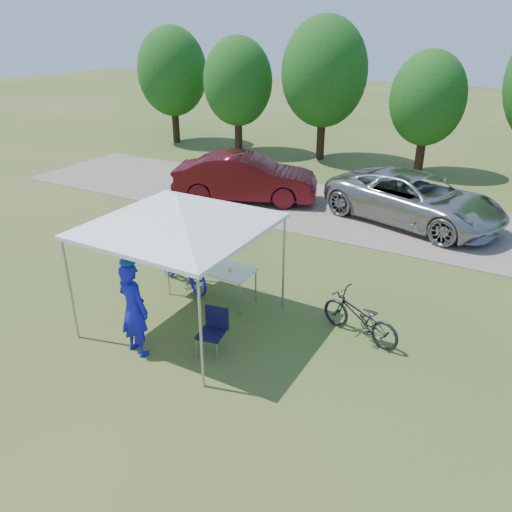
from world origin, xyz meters
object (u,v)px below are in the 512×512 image
Objects in this scene: folding_chair at (214,327)px; bike_blue at (182,265)px; minivan at (414,199)px; sedan at (246,178)px; bike_dark at (360,317)px; cooler at (202,256)px; cyclist at (134,309)px; folding_table at (211,267)px.

bike_blue reaches higher than folding_chair.
folding_chair is 0.16× the size of minivan.
bike_dark is at bearing -155.93° from sedan.
sedan is (-2.60, 6.32, -0.16)m from cooler.
cooler is 0.24× the size of bike_blue.
sedan is (-2.76, 8.71, -0.10)m from cyclist.
bike_dark is 8.79m from sedan.
bike_blue is 1.13× the size of bike_dark.
cooler is at bearing 180.00° from folding_table.
minivan is 5.63m from sedan.
bike_blue is (-2.11, 1.84, -0.02)m from folding_chair.
sedan is (-5.59, -0.68, 0.05)m from minivan.
cyclist is at bearing 176.63° from sedan.
cooler is 0.25× the size of cyclist.
cyclist is 4.29m from bike_dark.
cyclist is at bearing -159.97° from folding_chair.
cyclist is (-1.24, -0.73, 0.40)m from folding_chair.
folding_table is 1.07× the size of cyclist.
cyclist is 1.07× the size of bike_dark.
folding_table is 3.40m from bike_dark.
folding_table is 0.41× the size of sedan.
bike_dark is (2.21, 1.78, -0.07)m from folding_chair.
bike_dark is 0.35× the size of sedan.
bike_blue is at bearing 176.17° from sedan.
cooler is (-0.22, 0.00, 0.21)m from folding_table.
bike_dark is at bearing 1.93° from folding_table.
folding_table is 0.31m from cooler.
sedan reaches higher than cooler.
bike_dark is at bearing -70.04° from bike_blue.
bike_blue is 7.77m from minivan.
bike_blue is at bearing 169.48° from folding_table.
minivan reaches higher than bike_blue.
sedan is (-6.21, 6.20, 0.37)m from bike_dark.
bike_dark reaches higher than folding_chair.
minivan is at bearing 68.49° from folding_table.
bike_blue is 0.36× the size of minivan.
cooler is at bearing -82.98° from bike_blue.
folding_table is at bearing 0.00° from cooler.
cyclist is at bearing -91.50° from folding_table.
minivan is (2.82, 9.40, -0.15)m from cyclist.
sedan reaches higher than folding_table.
minivan is at bearing 69.12° from folding_chair.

